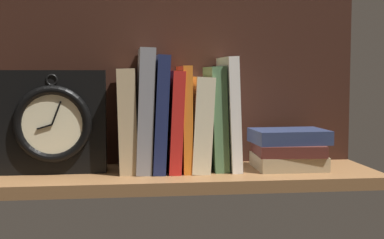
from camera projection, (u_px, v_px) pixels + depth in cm
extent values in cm
cube|color=brown|center=(175.00, 177.00, 115.66)|extent=(85.30, 24.47, 2.50)
cube|color=black|center=(170.00, 80.00, 125.46)|extent=(85.30, 1.20, 38.21)
cube|color=tan|center=(127.00, 120.00, 116.27)|extent=(4.20, 14.47, 21.59)
cube|color=gray|center=(145.00, 110.00, 116.56)|extent=(4.18, 15.58, 25.79)
cube|color=#192147|center=(159.00, 113.00, 117.01)|extent=(3.71, 16.30, 24.35)
cube|color=red|center=(173.00, 120.00, 117.49)|extent=(3.45, 16.26, 21.14)
cube|color=orange|center=(184.00, 118.00, 117.75)|extent=(2.01, 15.70, 22.12)
cube|color=beige|center=(199.00, 123.00, 118.24)|extent=(4.85, 16.08, 19.99)
cube|color=#476B44|center=(216.00, 118.00, 118.61)|extent=(3.82, 13.49, 22.08)
cube|color=silver|center=(229.00, 113.00, 118.89)|extent=(3.15, 15.32, 24.07)
cube|color=black|center=(54.00, 122.00, 113.69)|extent=(21.20, 5.77, 21.20)
torus|color=black|center=(52.00, 124.00, 110.47)|extent=(15.73, 1.93, 15.73)
cylinder|color=beige|center=(52.00, 124.00, 110.47)|extent=(12.70, 0.60, 12.70)
cube|color=black|center=(44.00, 127.00, 109.83)|extent=(3.06, 0.30, 1.18)
cube|color=black|center=(56.00, 113.00, 109.89)|extent=(2.10, 0.30, 4.73)
torus|color=black|center=(52.00, 80.00, 110.12)|extent=(2.44, 0.44, 2.44)
cube|color=#9E8966|center=(288.00, 161.00, 119.30)|extent=(14.55, 12.90, 3.02)
cube|color=#471E19|center=(288.00, 149.00, 119.27)|extent=(14.86, 14.46, 2.44)
cube|color=#232D4C|center=(289.00, 136.00, 119.24)|extent=(16.21, 12.09, 2.97)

